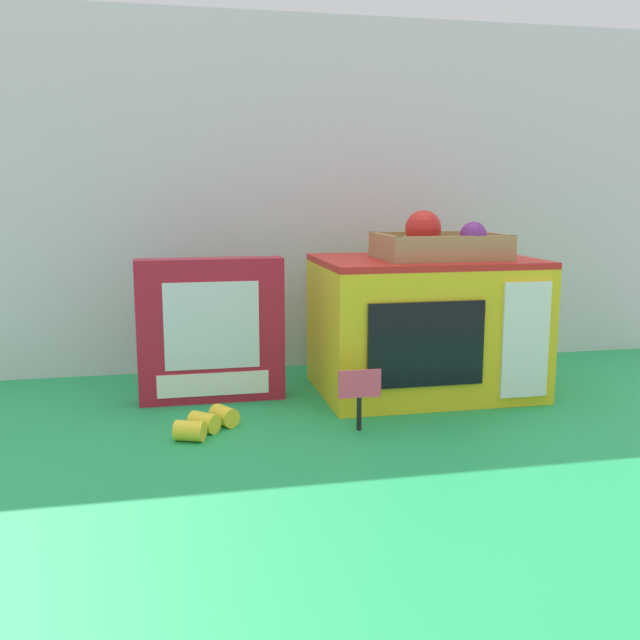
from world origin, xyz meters
name	(u,v)px	position (x,y,z in m)	size (l,w,h in m)	color
ground_plane	(351,396)	(0.00, 0.00, 0.00)	(1.70, 1.70, 0.00)	#219E54
display_back_panel	(321,196)	(0.00, 0.27, 0.37)	(1.61, 0.03, 0.74)	silver
toy_microwave	(424,325)	(0.14, 0.01, 0.13)	(0.40, 0.29, 0.26)	yellow
food_groups_crate	(437,244)	(0.16, -0.01, 0.28)	(0.23, 0.17, 0.09)	#A37F51
cookie_set_box	(211,331)	(-0.26, 0.03, 0.13)	(0.26, 0.06, 0.26)	#B2192D
price_sign	(360,390)	(-0.04, -0.20, 0.07)	(0.07, 0.01, 0.10)	black
loose_toy_banana	(206,423)	(-0.28, -0.16, 0.02)	(0.11, 0.12, 0.03)	yellow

